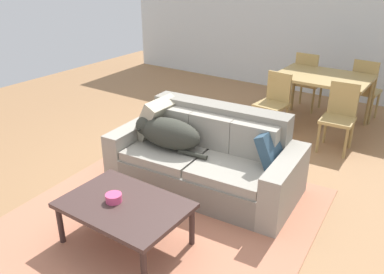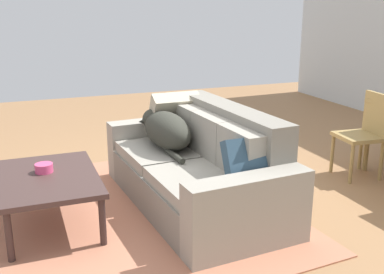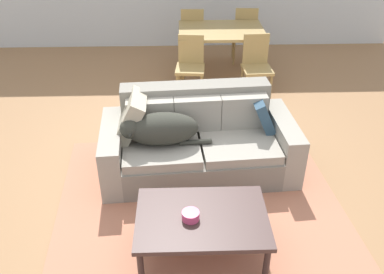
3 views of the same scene
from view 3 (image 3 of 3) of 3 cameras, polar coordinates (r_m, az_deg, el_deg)
The scene contains 13 objects.
ground_plane at distance 4.55m, azimuth -2.43°, elevation -4.59°, with size 10.00×10.00×0.00m, color #9D7048.
area_rug at distance 3.94m, azimuth 1.48°, elevation -11.40°, with size 2.72×2.92×0.01m, color #C07658.
couch at distance 4.43m, azimuth 0.85°, elevation -0.65°, with size 2.07×1.11×0.85m.
dog_on_left_cushion at distance 4.14m, azimuth -4.55°, elevation 1.11°, with size 0.91×0.40×0.33m.
throw_pillow_by_left_arm at distance 4.30m, azimuth -8.46°, elevation 2.80°, with size 0.16×0.47×0.47m, color #B1A98E.
throw_pillow_by_right_arm at distance 4.47m, azimuth 9.70°, elevation 3.16°, with size 0.10×0.36×0.36m, color #314C61.
coffee_table at distance 3.40m, azimuth 1.37°, elevation -11.33°, with size 1.06×0.73×0.42m.
bowl_on_coffee_table at distance 3.33m, azimuth -0.19°, elevation -10.71°, with size 0.14×0.14×0.07m, color #EA4C7F.
dining_table at distance 6.46m, azimuth 4.03°, elevation 13.91°, with size 1.27×0.96×0.78m.
dining_chair_near_left at distance 5.96m, azimuth -0.20°, elevation 10.06°, with size 0.44×0.44×0.86m.
dining_chair_near_right at distance 6.01m, azimuth 8.82°, elevation 9.93°, with size 0.42×0.42×0.88m.
dining_chair_far_left at distance 7.02m, azimuth 0.03°, elevation 13.90°, with size 0.41×0.41×0.95m.
dining_chair_far_right at distance 7.14m, azimuth 7.27°, elevation 13.99°, with size 0.43×0.43×0.95m.
Camera 3 is at (0.07, -3.65, 2.72)m, focal length 38.91 mm.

